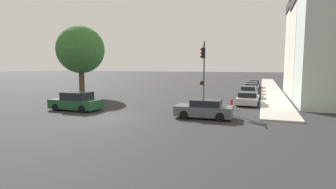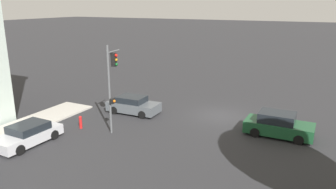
# 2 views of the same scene
# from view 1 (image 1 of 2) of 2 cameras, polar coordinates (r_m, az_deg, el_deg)

# --- Properties ---
(ground_plane) EXTENTS (300.00, 300.00, 0.00)m
(ground_plane) POSITION_cam_1_polar(r_m,az_deg,el_deg) (19.69, -12.69, -5.08)
(ground_plane) COLOR #28282B
(sidewalk_strip) EXTENTS (2.87, 60.00, 0.12)m
(sidewalk_strip) POSITION_cam_1_polar(r_m,az_deg,el_deg) (49.30, 21.34, 1.46)
(sidewalk_strip) COLOR #ADA89E
(sidewalk_strip) RESTS_ON ground_plane
(rowhouse_backdrop) EXTENTS (8.28, 20.15, 12.56)m
(rowhouse_backdrop) POSITION_cam_1_polar(r_m,az_deg,el_deg) (35.11, 31.15, 9.17)
(rowhouse_backdrop) COLOR #ADBCB2
(rowhouse_backdrop) RESTS_ON ground_plane
(street_tree) EXTENTS (5.75, 5.75, 8.67)m
(street_tree) POSITION_cam_1_polar(r_m,az_deg,el_deg) (34.04, -18.48, 9.21)
(street_tree) COLOR #4C3823
(street_tree) RESTS_ON ground_plane
(traffic_signal) EXTENTS (0.66, 1.65, 5.96)m
(traffic_signal) POSITION_cam_1_polar(r_m,az_deg,el_deg) (23.19, 7.68, 6.12)
(traffic_signal) COLOR #515456
(traffic_signal) RESTS_ON ground_plane
(crossing_car_0) EXTENTS (4.19, 2.06, 1.38)m
(crossing_car_0) POSITION_cam_1_polar(r_m,az_deg,el_deg) (19.41, 7.90, -3.18)
(crossing_car_0) COLOR #4C5156
(crossing_car_0) RESTS_ON ground_plane
(crossing_car_1) EXTENTS (4.37, 2.05, 1.58)m
(crossing_car_1) POSITION_cam_1_polar(r_m,az_deg,el_deg) (23.93, -19.38, -1.50)
(crossing_car_1) COLOR #194728
(crossing_car_1) RESTS_ON ground_plane
(parked_car_0) EXTENTS (2.13, 4.23, 1.27)m
(parked_car_0) POSITION_cam_1_polar(r_m,az_deg,el_deg) (27.00, 16.99, -0.85)
(parked_car_0) COLOR #B7B7BC
(parked_car_0) RESTS_ON ground_plane
(parked_car_1) EXTENTS (1.99, 4.45, 1.43)m
(parked_car_1) POSITION_cam_1_polar(r_m,az_deg,el_deg) (32.63, 17.17, 0.48)
(parked_car_1) COLOR navy
(parked_car_1) RESTS_ON ground_plane
(parked_car_2) EXTENTS (1.90, 3.96, 1.43)m
(parked_car_2) POSITION_cam_1_polar(r_m,az_deg,el_deg) (37.42, 17.56, 1.16)
(parked_car_2) COLOR #4C5156
(parked_car_2) RESTS_ON ground_plane
(parked_car_3) EXTENTS (1.90, 4.03, 1.43)m
(parked_car_3) POSITION_cam_1_polar(r_m,az_deg,el_deg) (42.16, 17.86, 1.67)
(parked_car_3) COLOR #B7B7BC
(parked_car_3) RESTS_ON ground_plane
(parked_car_4) EXTENTS (1.96, 4.72, 1.40)m
(parked_car_4) POSITION_cam_1_polar(r_m,az_deg,el_deg) (47.94, 18.23, 2.18)
(parked_car_4) COLOR navy
(parked_car_4) RESTS_ON ground_plane
(fire_hydrant) EXTENTS (0.22, 0.22, 0.92)m
(fire_hydrant) POSITION_cam_1_polar(r_m,az_deg,el_deg) (23.64, 13.68, -2.02)
(fire_hydrant) COLOR red
(fire_hydrant) RESTS_ON ground_plane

